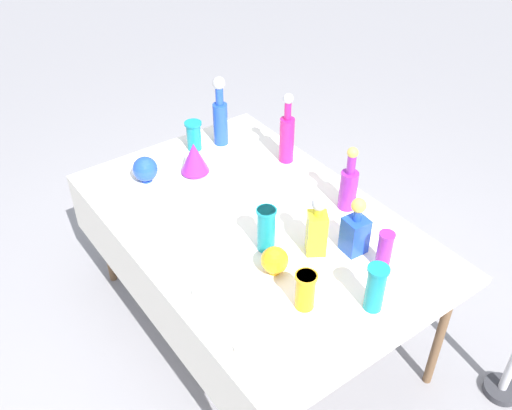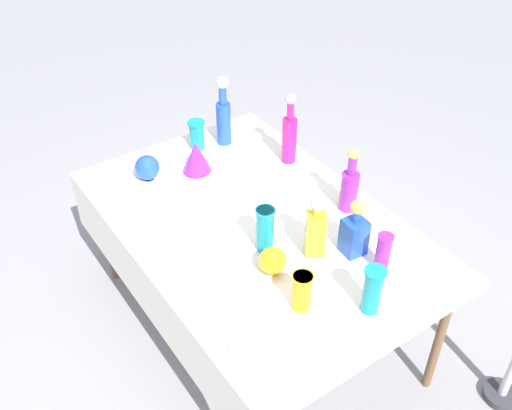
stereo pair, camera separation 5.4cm
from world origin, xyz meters
name	(u,v)px [view 2 (the right image)]	position (x,y,z in m)	size (l,w,h in m)	color
ground_plane	(256,325)	(0.00, 0.00, 0.00)	(40.00, 40.00, 0.00)	gray
display_table	(249,233)	(0.00, -0.04, 0.71)	(1.84, 1.20, 0.76)	white
tall_bottle_0	(289,135)	(-0.34, 0.46, 0.93)	(0.08, 0.08, 0.41)	#C61972
tall_bottle_1	(223,115)	(-0.71, 0.27, 0.94)	(0.08, 0.08, 0.42)	blue
tall_bottle_2	(350,186)	(0.18, 0.44, 0.90)	(0.09, 0.09, 0.35)	purple
square_decanter_0	(316,229)	(0.33, 0.09, 0.89)	(0.12, 0.12, 0.31)	yellow
square_decanter_1	(355,232)	(0.43, 0.24, 0.88)	(0.11, 0.11, 0.29)	blue
slender_vase_0	(373,289)	(0.73, 0.06, 0.88)	(0.09, 0.09, 0.22)	teal
slender_vase_1	(302,290)	(0.56, -0.16, 0.85)	(0.09, 0.09, 0.17)	orange
slender_vase_2	(265,228)	(0.18, -0.08, 0.88)	(0.09, 0.09, 0.22)	teal
slender_vase_3	(383,251)	(0.58, 0.27, 0.86)	(0.07, 0.07, 0.19)	purple
slender_vase_4	(197,134)	(-0.75, 0.11, 0.85)	(0.10, 0.10, 0.17)	teal
fluted_vase_0	(196,157)	(-0.54, -0.02, 0.86)	(0.16, 0.16, 0.18)	purple
round_bowl_0	(147,168)	(-0.62, -0.27, 0.83)	(0.13, 0.13, 0.14)	blue
round_bowl_1	(273,261)	(0.33, -0.14, 0.83)	(0.12, 0.12, 0.13)	orange
price_tag_left	(234,356)	(0.62, -0.53, 0.78)	(0.06, 0.01, 0.03)	white
price_tag_center	(195,296)	(0.28, -0.50, 0.78)	(0.06, 0.01, 0.04)	white
price_tag_right	(123,218)	(-0.37, -0.53, 0.78)	(0.05, 0.01, 0.04)	white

